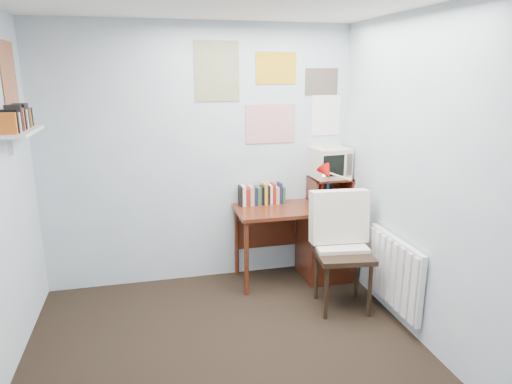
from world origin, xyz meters
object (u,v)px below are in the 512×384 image
desk (321,238)px  tv_riser (330,189)px  crt_tv (330,161)px  radiator (394,272)px  desk_lamp (357,190)px  desk_chair (343,255)px  wall_shelf (21,132)px

desk → tv_riser: tv_riser is taller
crt_tv → radiator: crt_tv is taller
tv_riser → crt_tv: bearing=100.2°
desk_lamp → desk_chair: bearing=-117.1°
desk → tv_riser: (0.12, 0.11, 0.48)m
wall_shelf → desk_chair: bearing=-6.5°
desk_chair → desk_lamp: bearing=62.4°
wall_shelf → radiator: bearing=-10.9°
tv_riser → radiator: tv_riser is taller
crt_tv → radiator: 1.31m
desk_lamp → wall_shelf: 2.92m
desk_chair → tv_riser: 0.88m
desk → radiator: desk is taller
tv_riser → crt_tv: (-0.00, 0.02, 0.29)m
wall_shelf → crt_tv: bearing=10.7°
desk_lamp → tv_riser: (-0.15, 0.31, -0.06)m
desk → wall_shelf: (-2.57, -0.38, 1.21)m
desk → desk_chair: (-0.06, -0.67, 0.10)m
wall_shelf → desk: bearing=8.4°
crt_tv → radiator: bearing=-86.2°
desk_lamp → wall_shelf: wall_shelf is taller
desk_lamp → wall_shelf: (-2.84, -0.18, 0.67)m
desk_chair → desk_lamp: 0.72m
tv_riser → wall_shelf: (-2.69, -0.49, 0.74)m
desk_chair → crt_tv: (0.17, 0.80, 0.67)m
radiator → wall_shelf: (-2.86, 0.55, 1.20)m
radiator → tv_riser: bearing=99.3°
desk → desk_chair: size_ratio=1.19×
desk_lamp → tv_riser: bearing=123.6°
desk → crt_tv: 0.79m
desk → desk_lamp: (0.27, -0.20, 0.54)m
desk_chair → crt_tv: 1.06m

